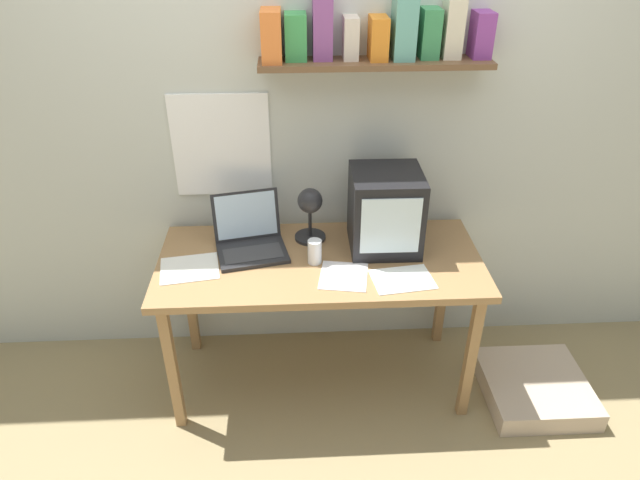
{
  "coord_description": "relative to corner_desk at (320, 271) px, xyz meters",
  "views": [
    {
      "loc": [
        -0.11,
        -2.17,
        2.16
      ],
      "look_at": [
        0.0,
        0.0,
        0.84
      ],
      "focal_mm": 32.0,
      "sensor_mm": 36.0,
      "label": 1
    }
  ],
  "objects": [
    {
      "name": "floor_cushion",
      "position": [
        1.06,
        -0.18,
        -0.61
      ],
      "size": [
        0.5,
        0.5,
        0.11
      ],
      "color": "#C0AA92",
      "rests_on": "ground_plane"
    },
    {
      "name": "juice_glass",
      "position": [
        -0.03,
        -0.03,
        0.12
      ],
      "size": [
        0.06,
        0.06,
        0.11
      ],
      "color": "white",
      "rests_on": "corner_desk"
    },
    {
      "name": "back_wall",
      "position": [
        0.0,
        0.38,
        0.64
      ],
      "size": [
        5.6,
        0.24,
        2.6
      ],
      "color": "beige",
      "rests_on": "ground_plane"
    },
    {
      "name": "printed_handout",
      "position": [
        0.35,
        -0.18,
        0.07
      ],
      "size": [
        0.28,
        0.22,
        0.0
      ],
      "rotation": [
        0.0,
        0.0,
        0.13
      ],
      "color": "white",
      "rests_on": "corner_desk"
    },
    {
      "name": "crt_monitor",
      "position": [
        0.3,
        0.11,
        0.26
      ],
      "size": [
        0.32,
        0.33,
        0.37
      ],
      "rotation": [
        0.0,
        0.0,
        -0.01
      ],
      "color": "black",
      "rests_on": "corner_desk"
    },
    {
      "name": "desk_lamp",
      "position": [
        -0.04,
        0.13,
        0.27
      ],
      "size": [
        0.15,
        0.2,
        0.3
      ],
      "rotation": [
        0.0,
        0.0,
        -0.02
      ],
      "color": "#232326",
      "rests_on": "corner_desk"
    },
    {
      "name": "ground_plane",
      "position": [
        0.0,
        0.0,
        -0.67
      ],
      "size": [
        12.0,
        12.0,
        0.0
      ],
      "primitive_type": "plane",
      "color": "#948259"
    },
    {
      "name": "loose_paper_near_laptop",
      "position": [
        0.1,
        -0.15,
        0.07
      ],
      "size": [
        0.24,
        0.25,
        0.0
      ],
      "rotation": [
        0.0,
        0.0,
        -0.17
      ],
      "color": "white",
      "rests_on": "corner_desk"
    },
    {
      "name": "open_notebook",
      "position": [
        -0.58,
        -0.05,
        0.07
      ],
      "size": [
        0.28,
        0.25,
        0.0
      ],
      "rotation": [
        0.0,
        0.0,
        0.16
      ],
      "color": "white",
      "rests_on": "corner_desk"
    },
    {
      "name": "corner_desk",
      "position": [
        0.0,
        0.0,
        0.0
      ],
      "size": [
        1.47,
        0.66,
        0.74
      ],
      "color": "#9D7448",
      "rests_on": "ground_plane"
    },
    {
      "name": "laptop",
      "position": [
        -0.32,
        0.11,
        0.13
      ],
      "size": [
        0.36,
        0.35,
        0.25
      ],
      "rotation": [
        0.0,
        0.0,
        0.21
      ],
      "color": "#232326",
      "rests_on": "corner_desk"
    }
  ]
}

